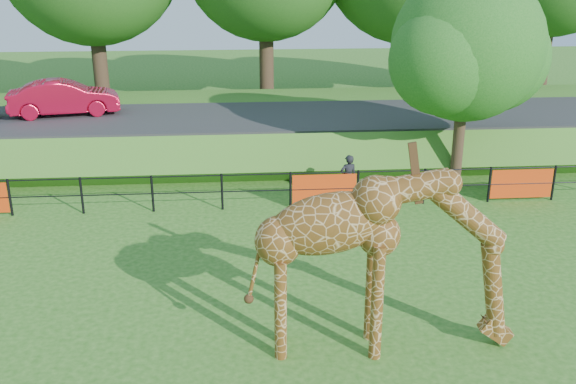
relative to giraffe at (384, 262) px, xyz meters
name	(u,v)px	position (x,y,z in m)	size (l,w,h in m)	color
ground	(216,373)	(-3.06, -0.58, -1.77)	(90.00, 90.00, 0.00)	#276018
giraffe	(384,262)	(0.00, 0.00, 0.00)	(4.95, 0.91, 3.53)	brown
perimeter_fence	(222,192)	(-3.06, 7.42, -1.22)	(28.07, 0.10, 1.10)	black
embankment	(225,127)	(-3.06, 14.92, -1.12)	(40.00, 9.00, 1.30)	#276018
road	(224,118)	(-3.06, 13.42, -0.41)	(40.00, 5.00, 0.12)	#28282A
car_red	(64,98)	(-9.00, 14.11, 0.31)	(1.39, 3.99, 1.32)	red
visitor	(348,178)	(0.74, 7.95, -1.06)	(0.52, 0.34, 1.42)	black
tree_east	(469,52)	(4.53, 9.05, 2.51)	(5.40, 4.71, 6.76)	#342517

